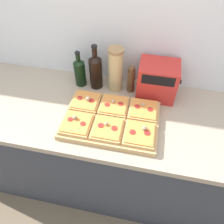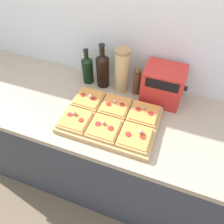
# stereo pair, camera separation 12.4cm
# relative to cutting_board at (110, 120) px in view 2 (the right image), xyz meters

# --- Properties ---
(ground_plane) EXTENTS (12.00, 12.00, 0.00)m
(ground_plane) POSITION_rel_cutting_board_xyz_m (-0.01, -0.24, -0.93)
(ground_plane) COLOR brown
(wall_back) EXTENTS (6.00, 0.06, 2.50)m
(wall_back) POSITION_rel_cutting_board_xyz_m (-0.01, 0.44, 0.32)
(wall_back) COLOR silver
(wall_back) RESTS_ON ground_plane
(kitchen_counter) EXTENTS (2.63, 0.67, 0.91)m
(kitchen_counter) POSITION_rel_cutting_board_xyz_m (-0.01, 0.08, -0.47)
(kitchen_counter) COLOR #333842
(kitchen_counter) RESTS_ON ground_plane
(cutting_board) EXTENTS (0.54, 0.37, 0.03)m
(cutting_board) POSITION_rel_cutting_board_xyz_m (0.00, 0.00, 0.00)
(cutting_board) COLOR tan
(cutting_board) RESTS_ON kitchen_counter
(pizza_slice_back_left) EXTENTS (0.16, 0.17, 0.05)m
(pizza_slice_back_left) POSITION_rel_cutting_board_xyz_m (-0.17, 0.09, 0.03)
(pizza_slice_back_left) COLOR tan
(pizza_slice_back_left) RESTS_ON cutting_board
(pizza_slice_back_center) EXTENTS (0.16, 0.17, 0.05)m
(pizza_slice_back_center) POSITION_rel_cutting_board_xyz_m (-0.00, 0.09, 0.03)
(pizza_slice_back_center) COLOR tan
(pizza_slice_back_center) RESTS_ON cutting_board
(pizza_slice_back_right) EXTENTS (0.16, 0.17, 0.05)m
(pizza_slice_back_right) POSITION_rel_cutting_board_xyz_m (0.17, 0.09, 0.03)
(pizza_slice_back_right) COLOR tan
(pizza_slice_back_right) RESTS_ON cutting_board
(pizza_slice_front_left) EXTENTS (0.16, 0.17, 0.05)m
(pizza_slice_front_left) POSITION_rel_cutting_board_xyz_m (-0.17, -0.09, 0.03)
(pizza_slice_front_left) COLOR tan
(pizza_slice_front_left) RESTS_ON cutting_board
(pizza_slice_front_center) EXTENTS (0.16, 0.17, 0.05)m
(pizza_slice_front_center) POSITION_rel_cutting_board_xyz_m (-0.00, -0.09, 0.03)
(pizza_slice_front_center) COLOR tan
(pizza_slice_front_center) RESTS_ON cutting_board
(pizza_slice_front_right) EXTENTS (0.16, 0.17, 0.05)m
(pizza_slice_front_right) POSITION_rel_cutting_board_xyz_m (0.17, -0.09, 0.03)
(pizza_slice_front_right) COLOR tan
(pizza_slice_front_right) RESTS_ON cutting_board
(olive_oil_bottle) EXTENTS (0.07, 0.07, 0.25)m
(olive_oil_bottle) POSITION_rel_cutting_board_xyz_m (-0.27, 0.29, 0.08)
(olive_oil_bottle) COLOR black
(olive_oil_bottle) RESTS_ON kitchen_counter
(wine_bottle) EXTENTS (0.08, 0.08, 0.30)m
(wine_bottle) POSITION_rel_cutting_board_xyz_m (-0.16, 0.29, 0.11)
(wine_bottle) COLOR black
(wine_bottle) RESTS_ON kitchen_counter
(grain_jar_tall) EXTENTS (0.09, 0.09, 0.30)m
(grain_jar_tall) POSITION_rel_cutting_board_xyz_m (-0.03, 0.29, 0.13)
(grain_jar_tall) COLOR tan
(grain_jar_tall) RESTS_ON kitchen_counter
(pepper_mill) EXTENTS (0.05, 0.05, 0.19)m
(pepper_mill) POSITION_rel_cutting_board_xyz_m (0.07, 0.29, 0.08)
(pepper_mill) COLOR brown
(pepper_mill) RESTS_ON kitchen_counter
(toaster_oven) EXTENTS (0.26, 0.18, 0.23)m
(toaster_oven) POSITION_rel_cutting_board_xyz_m (0.23, 0.29, 0.10)
(toaster_oven) COLOR red
(toaster_oven) RESTS_ON kitchen_counter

